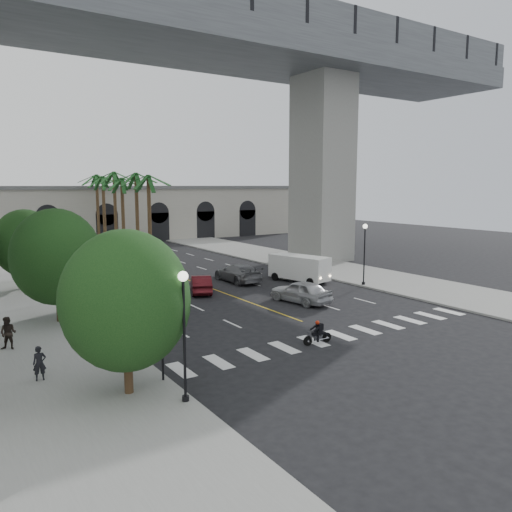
{
  "coord_description": "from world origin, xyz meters",
  "views": [
    {
      "loc": [
        -19.26,
        -22.17,
        8.58
      ],
      "look_at": [
        -0.92,
        6.0,
        3.81
      ],
      "focal_mm": 35.0,
      "sensor_mm": 36.0,
      "label": 1
    }
  ],
  "objects_px": {
    "lamp_post_left_near": "(184,325)",
    "car_b": "(201,284)",
    "car_c": "(161,299)",
    "car_d": "(238,273)",
    "car_e": "(143,286)",
    "lamp_post_left_far": "(63,259)",
    "cargo_van": "(300,267)",
    "pedestrian_a": "(40,363)",
    "traffic_signal_near": "(162,327)",
    "lamp_post_right": "(364,249)",
    "traffic_signal_far": "(131,308)",
    "motorcycle_rider": "(318,333)",
    "car_a": "(301,291)",
    "pedestrian_b": "(8,333)"
  },
  "relations": [
    {
      "from": "pedestrian_a",
      "to": "lamp_post_right",
      "type": "bearing_deg",
      "value": 21.52
    },
    {
      "from": "lamp_post_left_far",
      "to": "motorcycle_rider",
      "type": "xyz_separation_m",
      "value": [
        9.36,
        -17.97,
        -2.63
      ]
    },
    {
      "from": "car_d",
      "to": "car_e",
      "type": "relative_size",
      "value": 1.2
    },
    {
      "from": "cargo_van",
      "to": "traffic_signal_near",
      "type": "bearing_deg",
      "value": -157.25
    },
    {
      "from": "lamp_post_left_far",
      "to": "pedestrian_b",
      "type": "relative_size",
      "value": 3.11
    },
    {
      "from": "traffic_signal_far",
      "to": "car_b",
      "type": "bearing_deg",
      "value": 50.1
    },
    {
      "from": "traffic_signal_near",
      "to": "car_b",
      "type": "height_order",
      "value": "traffic_signal_near"
    },
    {
      "from": "lamp_post_left_far",
      "to": "motorcycle_rider",
      "type": "relative_size",
      "value": 2.93
    },
    {
      "from": "car_a",
      "to": "car_c",
      "type": "distance_m",
      "value": 10.15
    },
    {
      "from": "traffic_signal_near",
      "to": "car_a",
      "type": "xyz_separation_m",
      "value": [
        14.42,
        8.65,
        -1.67
      ]
    },
    {
      "from": "lamp_post_left_near",
      "to": "car_a",
      "type": "height_order",
      "value": "lamp_post_left_near"
    },
    {
      "from": "lamp_post_left_near",
      "to": "car_e",
      "type": "bearing_deg",
      "value": 74.17
    },
    {
      "from": "traffic_signal_near",
      "to": "cargo_van",
      "type": "height_order",
      "value": "traffic_signal_near"
    },
    {
      "from": "lamp_post_left_far",
      "to": "car_b",
      "type": "xyz_separation_m",
      "value": [
        9.9,
        -2.78,
        -2.5
      ]
    },
    {
      "from": "car_b",
      "to": "pedestrian_a",
      "type": "distance_m",
      "value": 19.21
    },
    {
      "from": "traffic_signal_far",
      "to": "pedestrian_b",
      "type": "distance_m",
      "value": 6.78
    },
    {
      "from": "car_a",
      "to": "car_d",
      "type": "relative_size",
      "value": 0.88
    },
    {
      "from": "traffic_signal_far",
      "to": "pedestrian_a",
      "type": "height_order",
      "value": "traffic_signal_far"
    },
    {
      "from": "lamp_post_left_near",
      "to": "car_b",
      "type": "bearing_deg",
      "value": 61.48
    },
    {
      "from": "lamp_post_right",
      "to": "pedestrian_b",
      "type": "xyz_separation_m",
      "value": [
        -27.8,
        -2.29,
        -2.21
      ]
    },
    {
      "from": "lamp_post_left_near",
      "to": "car_b",
      "type": "xyz_separation_m",
      "value": [
        9.9,
        18.22,
        -2.5
      ]
    },
    {
      "from": "lamp_post_left_near",
      "to": "car_a",
      "type": "relative_size",
      "value": 1.09
    },
    {
      "from": "traffic_signal_near",
      "to": "traffic_signal_far",
      "type": "bearing_deg",
      "value": 90.0
    },
    {
      "from": "lamp_post_left_far",
      "to": "lamp_post_right",
      "type": "bearing_deg",
      "value": -19.33
    },
    {
      "from": "pedestrian_a",
      "to": "car_e",
      "type": "bearing_deg",
      "value": 61.05
    },
    {
      "from": "car_e",
      "to": "car_a",
      "type": "bearing_deg",
      "value": 120.96
    },
    {
      "from": "car_b",
      "to": "cargo_van",
      "type": "bearing_deg",
      "value": -160.86
    },
    {
      "from": "motorcycle_rider",
      "to": "pedestrian_b",
      "type": "relative_size",
      "value": 1.06
    },
    {
      "from": "car_c",
      "to": "car_e",
      "type": "bearing_deg",
      "value": -88.73
    },
    {
      "from": "cargo_van",
      "to": "pedestrian_a",
      "type": "height_order",
      "value": "cargo_van"
    },
    {
      "from": "lamp_post_left_far",
      "to": "car_a",
      "type": "bearing_deg",
      "value": -34.16
    },
    {
      "from": "car_d",
      "to": "cargo_van",
      "type": "distance_m",
      "value": 5.58
    },
    {
      "from": "lamp_post_left_far",
      "to": "cargo_van",
      "type": "bearing_deg",
      "value": -10.03
    },
    {
      "from": "pedestrian_b",
      "to": "car_a",
      "type": "bearing_deg",
      "value": 33.42
    },
    {
      "from": "traffic_signal_near",
      "to": "cargo_van",
      "type": "relative_size",
      "value": 0.62
    },
    {
      "from": "lamp_post_left_far",
      "to": "car_a",
      "type": "distance_m",
      "value": 17.71
    },
    {
      "from": "lamp_post_right",
      "to": "car_d",
      "type": "height_order",
      "value": "lamp_post_right"
    },
    {
      "from": "lamp_post_left_far",
      "to": "pedestrian_b",
      "type": "height_order",
      "value": "lamp_post_left_far"
    },
    {
      "from": "car_b",
      "to": "pedestrian_a",
      "type": "relative_size",
      "value": 2.9
    },
    {
      "from": "lamp_post_left_far",
      "to": "cargo_van",
      "type": "relative_size",
      "value": 0.91
    },
    {
      "from": "traffic_signal_far",
      "to": "motorcycle_rider",
      "type": "xyz_separation_m",
      "value": [
        9.26,
        -3.47,
        -1.92
      ]
    },
    {
      "from": "car_c",
      "to": "pedestrian_b",
      "type": "height_order",
      "value": "pedestrian_b"
    },
    {
      "from": "lamp_post_left_near",
      "to": "pedestrian_b",
      "type": "bearing_deg",
      "value": 115.03
    },
    {
      "from": "car_b",
      "to": "car_c",
      "type": "height_order",
      "value": "car_b"
    },
    {
      "from": "car_b",
      "to": "pedestrian_b",
      "type": "bearing_deg",
      "value": 49.83
    },
    {
      "from": "lamp_post_left_far",
      "to": "car_a",
      "type": "relative_size",
      "value": 1.09
    },
    {
      "from": "lamp_post_left_near",
      "to": "motorcycle_rider",
      "type": "height_order",
      "value": "lamp_post_left_near"
    },
    {
      "from": "car_b",
      "to": "car_c",
      "type": "bearing_deg",
      "value": 56.21
    },
    {
      "from": "car_d",
      "to": "car_e",
      "type": "xyz_separation_m",
      "value": [
        -9.14,
        -0.8,
        -0.01
      ]
    },
    {
      "from": "car_e",
      "to": "car_c",
      "type": "bearing_deg",
      "value": 69.86
    }
  ]
}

